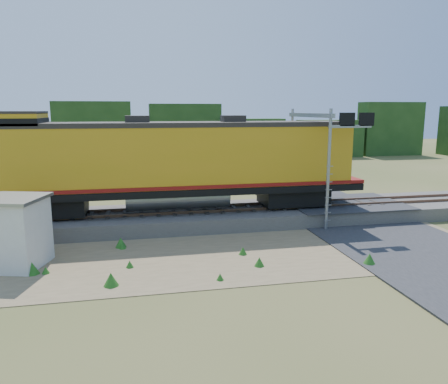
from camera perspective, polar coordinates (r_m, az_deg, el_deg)
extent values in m
plane|color=#475123|center=(20.28, 5.34, -8.09)|extent=(140.00, 140.00, 0.00)
cube|color=slate|center=(25.73, 1.40, -3.06)|extent=(70.00, 5.00, 0.80)
cube|color=brown|center=(24.94, 1.79, -2.37)|extent=(70.00, 0.10, 0.16)
cube|color=brown|center=(26.31, 1.05, -1.68)|extent=(70.00, 0.10, 0.16)
cube|color=#8C7754|center=(20.27, -0.55, -8.01)|extent=(26.00, 8.00, 0.03)
cube|color=#38383A|center=(28.05, 15.46, -1.39)|extent=(7.00, 5.20, 0.06)
cube|color=#38383A|center=(42.79, 5.60, 1.94)|extent=(7.00, 24.00, 0.08)
cube|color=#1B3A15|center=(56.71, -6.10, 7.33)|extent=(36.00, 3.00, 6.50)
cube|color=black|center=(25.24, -21.81, -1.69)|extent=(3.83, 2.45, 0.96)
cube|color=black|center=(26.56, 8.99, -0.46)|extent=(3.83, 2.45, 0.96)
cube|color=black|center=(24.84, -6.04, 0.41)|extent=(21.27, 3.19, 0.38)
cylinder|color=gray|center=(24.94, -6.01, -0.74)|extent=(5.85, 1.28, 1.28)
cube|color=#C98E17|center=(24.58, -6.12, 4.64)|extent=(19.67, 3.08, 3.30)
cube|color=maroon|center=(24.78, -6.05, 1.14)|extent=(21.27, 3.24, 0.19)
cube|color=#28231E|center=(24.46, -6.20, 8.78)|extent=(19.67, 3.14, 0.26)
cube|color=#C98E17|center=(25.02, -25.69, 8.40)|extent=(2.76, 3.08, 0.74)
cube|color=#28231E|center=(25.01, -25.76, 9.35)|extent=(2.76, 3.14, 0.13)
cube|color=black|center=(25.02, -25.68, 8.28)|extent=(2.82, 3.14, 0.37)
cube|color=#28231E|center=(24.33, -11.27, 9.20)|extent=(1.28, 1.06, 0.48)
cube|color=#28231E|center=(24.98, 1.18, 9.44)|extent=(1.28, 1.06, 0.48)
cube|color=silver|center=(20.25, -25.80, -4.94)|extent=(2.84, 2.84, 2.86)
cube|color=gray|center=(19.93, -26.15, -0.80)|extent=(3.12, 3.12, 0.14)
cylinder|color=gray|center=(24.06, 13.46, 2.70)|extent=(0.17, 0.17, 6.58)
cylinder|color=gray|center=(29.18, 8.78, 4.22)|extent=(0.17, 0.17, 6.58)
cube|color=gray|center=(26.40, 11.12, 9.83)|extent=(0.24, 6.20, 0.24)
cube|color=gray|center=(24.37, 16.13, 8.23)|extent=(2.44, 0.14, 0.14)
cube|color=black|center=(24.27, 15.78, 9.12)|extent=(0.85, 0.14, 0.71)
cube|color=black|center=(24.81, 18.12, 9.02)|extent=(0.85, 0.14, 0.71)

